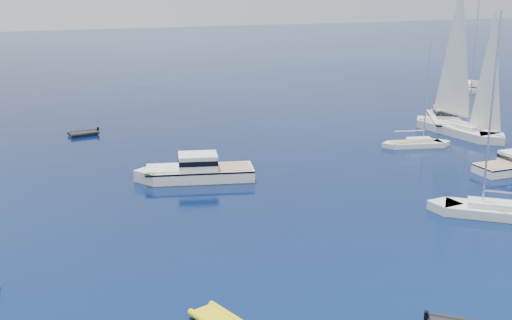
{
  "coord_description": "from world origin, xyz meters",
  "views": [
    {
      "loc": [
        -20.31,
        -27.45,
        17.27
      ],
      "look_at": [
        -1.77,
        23.15,
        2.2
      ],
      "focal_mm": 46.46,
      "sensor_mm": 36.0,
      "label": 1
    }
  ],
  "objects": [
    {
      "name": "motor_cruiser_distant",
      "position": [
        27.06,
        36.74,
        0.0
      ],
      "size": [
        7.88,
        11.16,
        2.84
      ],
      "primitive_type": null,
      "rotation": [
        0.0,
        0.0,
        2.67
      ],
      "color": "white",
      "rests_on": "ground"
    },
    {
      "name": "sailboat_mid_r",
      "position": [
        12.42,
        9.86,
        0.0
      ],
      "size": [
        10.03,
        8.62,
        15.52
      ],
      "primitive_type": null,
      "rotation": [
        0.0,
        0.0,
        0.91
      ],
      "color": "silver",
      "rests_on": "ground"
    },
    {
      "name": "tender_grey_far",
      "position": [
        -13.67,
        46.82,
        0.0
      ],
      "size": [
        3.64,
        2.47,
        0.95
      ],
      "primitive_type": null,
      "rotation": [
        0.0,
        0.0,
        1.76
      ],
      "color": "black",
      "rests_on": "ground"
    },
    {
      "name": "sailboat_centre",
      "position": [
        18.47,
        29.7,
        0.0
      ],
      "size": [
        8.02,
        3.56,
        11.42
      ],
      "primitive_type": null,
      "rotation": [
        0.0,
        0.0,
        4.51
      ],
      "color": "white",
      "rests_on": "ground"
    },
    {
      "name": "sailboat_sails_r",
      "position": [
        26.18,
        33.06,
        0.0
      ],
      "size": [
        5.81,
        14.0,
        19.99
      ],
      "primitive_type": null,
      "rotation": [
        0.0,
        0.0,
        3.31
      ],
      "color": "silver",
      "rests_on": "ground"
    },
    {
      "name": "motor_cruiser_centre",
      "position": [
        -6.21,
        26.44,
        0.0
      ],
      "size": [
        11.63,
        5.7,
        2.93
      ],
      "primitive_type": null,
      "rotation": [
        0.0,
        0.0,
        1.36
      ],
      "color": "white",
      "rests_on": "ground"
    },
    {
      "name": "ground",
      "position": [
        0.0,
        0.0,
        0.0
      ],
      "size": [
        400.0,
        400.0,
        0.0
      ],
      "primitive_type": "plane",
      "color": "navy",
      "rests_on": "ground"
    },
    {
      "name": "sailboat_sails_far",
      "position": [
        47.25,
        58.17,
        0.0
      ],
      "size": [
        8.61,
        9.97,
        15.45
      ],
      "primitive_type": null,
      "rotation": [
        0.0,
        0.0,
        2.48
      ],
      "color": "white",
      "rests_on": "ground"
    }
  ]
}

